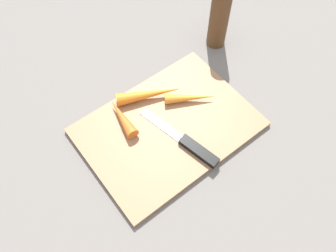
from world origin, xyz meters
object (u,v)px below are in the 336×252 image
at_px(carrot_medium, 190,98).
at_px(carrot_shortest, 122,117).
at_px(cutting_board, 168,127).
at_px(carrot_longest, 150,94).
at_px(pepper_grinder, 220,16).
at_px(knife, 194,147).

bearing_deg(carrot_medium, carrot_shortest, -164.12).
distance_m(cutting_board, carrot_medium, 0.08).
relative_size(cutting_board, carrot_longest, 2.46).
xyz_separation_m(carrot_medium, pepper_grinder, (-0.17, -0.11, 0.06)).
distance_m(knife, carrot_shortest, 0.16).
bearing_deg(carrot_shortest, carrot_longest, -74.89).
height_order(cutting_board, carrot_medium, carrot_medium).
bearing_deg(carrot_medium, cutting_board, -130.19).
bearing_deg(carrot_medium, carrot_longest, 171.18).
height_order(carrot_longest, carrot_medium, carrot_longest).
relative_size(knife, carrot_longest, 1.36).
distance_m(carrot_longest, pepper_grinder, 0.25).
height_order(knife, carrot_medium, carrot_medium).
xyz_separation_m(carrot_shortest, pepper_grinder, (-0.32, -0.06, 0.06)).
bearing_deg(carrot_shortest, carrot_medium, -101.63).
bearing_deg(knife, cutting_board, -5.48).
xyz_separation_m(cutting_board, carrot_longest, (-0.01, -0.08, 0.02)).
distance_m(knife, pepper_grinder, 0.33).
bearing_deg(carrot_longest, pepper_grinder, 35.76).
bearing_deg(carrot_longest, cutting_board, -73.93).
xyz_separation_m(knife, carrot_medium, (-0.07, -0.10, 0.01)).
xyz_separation_m(knife, carrot_longest, (-0.00, -0.16, 0.01)).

